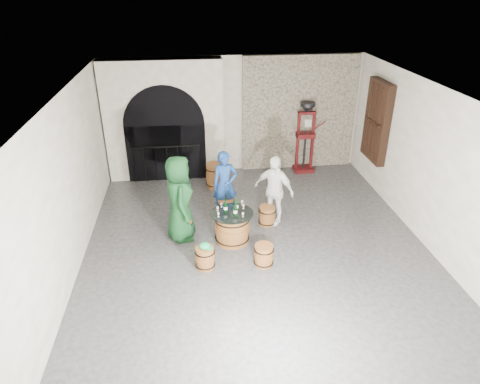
{
  "coord_description": "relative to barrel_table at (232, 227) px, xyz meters",
  "views": [
    {
      "loc": [
        -1.24,
        -7.37,
        5.05
      ],
      "look_at": [
        -0.29,
        0.43,
        1.05
      ],
      "focal_mm": 32.0,
      "sensor_mm": 36.0,
      "label": 1
    }
  ],
  "objects": [
    {
      "name": "person_green",
      "position": [
        -1.06,
        0.28,
        0.59
      ],
      "size": [
        0.68,
        0.97,
        1.87
      ],
      "primitive_type": "imported",
      "rotation": [
        0.0,
        0.0,
        1.67
      ],
      "color": "#103919",
      "rests_on": "ground"
    },
    {
      "name": "barrel_stool_near_left",
      "position": [
        -0.61,
        -0.84,
        -0.12
      ],
      "size": [
        0.39,
        0.39,
        0.44
      ],
      "color": "brown",
      "rests_on": "ground"
    },
    {
      "name": "barrel_table",
      "position": [
        0.0,
        0.0,
        0.0
      ],
      "size": [
        0.88,
        0.88,
        0.69
      ],
      "color": "brown",
      "rests_on": "ground"
    },
    {
      "name": "shuttered_window",
      "position": [
        3.86,
        2.18,
        1.46
      ],
      "size": [
        0.23,
        1.1,
        2.0
      ],
      "color": "black",
      "rests_on": "wall_right"
    },
    {
      "name": "person_white",
      "position": [
        1.0,
        0.7,
        0.46
      ],
      "size": [
        0.98,
        0.89,
        1.6
      ],
      "primitive_type": "imported",
      "rotation": [
        0.0,
        0.0,
        -0.66
      ],
      "color": "white",
      "rests_on": "ground"
    },
    {
      "name": "green_cap",
      "position": [
        -0.61,
        -0.84,
        0.15
      ],
      "size": [
        0.24,
        0.2,
        0.11
      ],
      "color": "#0E9B5B",
      "rests_on": "barrel_stool_near_left"
    },
    {
      "name": "tasting_glass_f",
      "position": [
        -0.29,
        0.12,
        0.4
      ],
      "size": [
        0.05,
        0.05,
        0.1
      ],
      "primitive_type": null,
      "color": "#C96727",
      "rests_on": "barrel_table"
    },
    {
      "name": "side_barrel",
      "position": [
        -0.17,
        2.66,
        -0.01
      ],
      "size": [
        0.49,
        0.49,
        0.65
      ],
      "rotation": [
        0.0,
        0.0,
        -0.21
      ],
      "color": "brown",
      "rests_on": "ground"
    },
    {
      "name": "corking_press",
      "position": [
        2.41,
        3.39,
        0.82
      ],
      "size": [
        0.82,
        0.45,
        2.0
      ],
      "rotation": [
        0.0,
        0.0,
        0.01
      ],
      "color": "#460B0C",
      "rests_on": "ground"
    },
    {
      "name": "tasting_glass_d",
      "position": [
        0.25,
        0.32,
        0.4
      ],
      "size": [
        0.05,
        0.05,
        0.1
      ],
      "primitive_type": null,
      "color": "#C96727",
      "rests_on": "barrel_table"
    },
    {
      "name": "barrel_stool_left",
      "position": [
        -1.0,
        0.26,
        -0.12
      ],
      "size": [
        0.39,
        0.39,
        0.44
      ],
      "color": "brown",
      "rests_on": "ground"
    },
    {
      "name": "tasting_glass_c",
      "position": [
        -0.19,
        0.28,
        0.4
      ],
      "size": [
        0.05,
        0.05,
        0.1
      ],
      "primitive_type": null,
      "color": "#C96727",
      "rests_on": "barrel_table"
    },
    {
      "name": "wine_bottle_left",
      "position": [
        -0.13,
        0.05,
        0.48
      ],
      "size": [
        0.08,
        0.08,
        0.32
      ],
      "color": "black",
      "rests_on": "barrel_table"
    },
    {
      "name": "wine_bottle_right",
      "position": [
        0.1,
        0.09,
        0.48
      ],
      "size": [
        0.08,
        0.08,
        0.32
      ],
      "color": "black",
      "rests_on": "barrel_table"
    },
    {
      "name": "stone_facing_panel",
      "position": [
        2.28,
        3.72,
        1.26
      ],
      "size": [
        3.2,
        0.12,
        3.18
      ],
      "primitive_type": "cube",
      "color": "gray",
      "rests_on": "ground"
    },
    {
      "name": "wine_bottle_center",
      "position": [
        0.05,
        -0.13,
        0.48
      ],
      "size": [
        0.08,
        0.08,
        0.32
      ],
      "color": "black",
      "rests_on": "barrel_table"
    },
    {
      "name": "tasting_glass_a",
      "position": [
        -0.29,
        -0.12,
        0.4
      ],
      "size": [
        0.05,
        0.05,
        0.1
      ],
      "primitive_type": null,
      "color": "#C96727",
      "rests_on": "barrel_table"
    },
    {
      "name": "ground",
      "position": [
        0.48,
        -0.22,
        -0.34
      ],
      "size": [
        8.0,
        8.0,
        0.0
      ],
      "primitive_type": "plane",
      "color": "#2C2C2E",
      "rests_on": "ground"
    },
    {
      "name": "control_box",
      "position": [
        2.53,
        3.64,
        1.01
      ],
      "size": [
        0.18,
        0.1,
        0.22
      ],
      "primitive_type": "cube",
      "color": "silver",
      "rests_on": "wall_back"
    },
    {
      "name": "tasting_glass_b",
      "position": [
        0.26,
        0.15,
        0.4
      ],
      "size": [
        0.05,
        0.05,
        0.1
      ],
      "primitive_type": null,
      "color": "#C96727",
      "rests_on": "barrel_table"
    },
    {
      "name": "barrel_stool_far",
      "position": [
        -0.04,
        1.04,
        -0.12
      ],
      "size": [
        0.39,
        0.39,
        0.44
      ],
      "color": "brown",
      "rests_on": "ground"
    },
    {
      "name": "arched_opening",
      "position": [
        -1.42,
        3.52,
        1.24
      ],
      "size": [
        3.1,
        0.6,
        3.19
      ],
      "color": "silver",
      "rests_on": "ground"
    },
    {
      "name": "barrel_stool_right",
      "position": [
        0.85,
        0.59,
        -0.12
      ],
      "size": [
        0.39,
        0.39,
        0.44
      ],
      "color": "brown",
      "rests_on": "ground"
    },
    {
      "name": "wall_left",
      "position": [
        -3.02,
        -0.22,
        1.26
      ],
      "size": [
        0.0,
        8.0,
        8.0
      ],
      "primitive_type": "plane",
      "rotation": [
        1.57,
        0.0,
        1.57
      ],
      "color": "silver",
      "rests_on": "ground"
    },
    {
      "name": "barrel_stool_near_right",
      "position": [
        0.52,
        -0.9,
        -0.12
      ],
      "size": [
        0.39,
        0.39,
        0.44
      ],
      "color": "brown",
      "rests_on": "ground"
    },
    {
      "name": "person_blue",
      "position": [
        -0.04,
        1.14,
        0.45
      ],
      "size": [
        0.61,
        0.44,
        1.58
      ],
      "primitive_type": "imported",
      "rotation": [
        0.0,
        0.0,
        0.1
      ],
      "color": "navy",
      "rests_on": "ground"
    },
    {
      "name": "wall_front",
      "position": [
        0.48,
        -4.22,
        1.26
      ],
      "size": [
        8.0,
        0.0,
        8.0
      ],
      "primitive_type": "plane",
      "rotation": [
        -1.57,
        0.0,
        0.0
      ],
      "color": "silver",
      "rests_on": "ground"
    },
    {
      "name": "tasting_glass_e",
      "position": [
        0.2,
        -0.18,
        0.4
      ],
      "size": [
        0.05,
        0.05,
        0.1
      ],
      "primitive_type": null,
      "color": "#C96727",
      "rests_on": "barrel_table"
    },
    {
      "name": "wall_back",
      "position": [
        0.48,
        3.78,
        1.26
      ],
      "size": [
        8.0,
        0.0,
        8.0
      ],
      "primitive_type": "plane",
      "rotation": [
        1.57,
        0.0,
        0.0
      ],
      "color": "silver",
      "rests_on": "ground"
    },
    {
      "name": "ceiling",
      "position": [
        0.48,
        -0.22,
        2.86
      ],
      "size": [
        8.0,
        8.0,
        0.0
      ],
      "primitive_type": "plane",
      "rotation": [
        3.14,
        0.0,
        0.0
      ],
      "color": "beige",
      "rests_on": "wall_back"
    },
    {
      "name": "wall_right",
      "position": [
        3.98,
        -0.22,
        1.26
      ],
      "size": [
        0.0,
        8.0,
        8.0
      ],
      "primitive_type": "plane",
      "rotation": [
        1.57,
        0.0,
        -1.57
      ],
      "color": "silver",
      "rests_on": "ground"
    }
  ]
}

